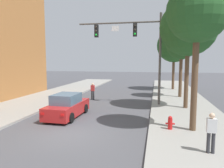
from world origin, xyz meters
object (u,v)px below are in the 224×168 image
at_px(street_tree_third, 182,45).
at_px(street_tree_farthest, 174,45).
at_px(traffic_signal_mast, 136,42).
at_px(car_lead_red, 67,106).
at_px(pedestrian_sidewalk_right_walker, 211,131).
at_px(street_tree_nearest, 197,13).
at_px(pedestrian_crossing_road, 93,90).
at_px(fire_hydrant, 170,123).
at_px(street_tree_second, 188,28).

relative_size(street_tree_third, street_tree_farthest, 0.89).
height_order(traffic_signal_mast, car_lead_red, traffic_signal_mast).
bearing_deg(street_tree_third, traffic_signal_mast, -134.05).
distance_m(pedestrian_sidewalk_right_walker, street_tree_nearest, 5.88).
bearing_deg(car_lead_red, pedestrian_sidewalk_right_walker, -29.34).
relative_size(car_lead_red, street_tree_nearest, 0.56).
bearing_deg(street_tree_farthest, pedestrian_crossing_road, -134.31).
distance_m(fire_hydrant, street_tree_nearest, 5.81).
bearing_deg(car_lead_red, traffic_signal_mast, 49.47).
distance_m(pedestrian_crossing_road, street_tree_nearest, 12.65).
height_order(traffic_signal_mast, pedestrian_crossing_road, traffic_signal_mast).
xyz_separation_m(traffic_signal_mast, fire_hydrant, (2.53, -6.60, -4.86)).
relative_size(traffic_signal_mast, fire_hydrant, 10.42).
bearing_deg(traffic_signal_mast, street_tree_nearest, -60.47).
relative_size(car_lead_red, fire_hydrant, 5.92).
relative_size(car_lead_red, street_tree_third, 0.63).
height_order(street_tree_nearest, street_tree_second, street_tree_second).
bearing_deg(pedestrian_crossing_road, street_tree_third, 16.66).
relative_size(car_lead_red, pedestrian_sidewalk_right_walker, 2.60).
distance_m(pedestrian_crossing_road, street_tree_third, 9.86).
relative_size(traffic_signal_mast, street_tree_farthest, 0.98).
xyz_separation_m(traffic_signal_mast, street_tree_nearest, (3.69, -6.52, 0.83)).
distance_m(car_lead_red, pedestrian_sidewalk_right_walker, 9.25).
height_order(traffic_signal_mast, street_tree_second, street_tree_second).
distance_m(traffic_signal_mast, street_tree_second, 4.21).
bearing_deg(pedestrian_sidewalk_right_walker, street_tree_second, 89.43).
height_order(street_tree_second, street_tree_farthest, street_tree_second).
distance_m(street_tree_second, street_tree_farthest, 11.01).
relative_size(traffic_signal_mast, street_tree_second, 0.91).
height_order(car_lead_red, street_tree_nearest, street_tree_nearest).
bearing_deg(pedestrian_sidewalk_right_walker, fire_hydrant, 116.86).
distance_m(pedestrian_crossing_road, street_tree_second, 10.24).
relative_size(traffic_signal_mast, car_lead_red, 1.76).
bearing_deg(street_tree_farthest, street_tree_second, -88.98).
distance_m(traffic_signal_mast, fire_hydrant, 8.57).
relative_size(pedestrian_crossing_road, street_tree_farthest, 0.21).
xyz_separation_m(car_lead_red, street_tree_third, (8.24, 9.08, 4.65)).
bearing_deg(car_lead_red, street_tree_third, 47.77).
bearing_deg(fire_hydrant, traffic_signal_mast, 110.97).
bearing_deg(street_tree_second, pedestrian_crossing_road, 162.30).
bearing_deg(street_tree_nearest, street_tree_second, 86.69).
xyz_separation_m(street_tree_second, street_tree_farthest, (-0.20, 10.99, -0.58)).
height_order(pedestrian_crossing_road, street_tree_farthest, street_tree_farthest).
bearing_deg(fire_hydrant, street_tree_farthest, 85.57).
height_order(street_tree_nearest, street_tree_farthest, street_tree_nearest).
bearing_deg(car_lead_red, street_tree_second, 25.58).
distance_m(pedestrian_sidewalk_right_walker, fire_hydrant, 3.15).
xyz_separation_m(car_lead_red, pedestrian_crossing_road, (-0.18, 6.56, 0.19)).
bearing_deg(street_tree_second, pedestrian_sidewalk_right_walker, -90.57).
height_order(car_lead_red, street_tree_third, street_tree_third).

